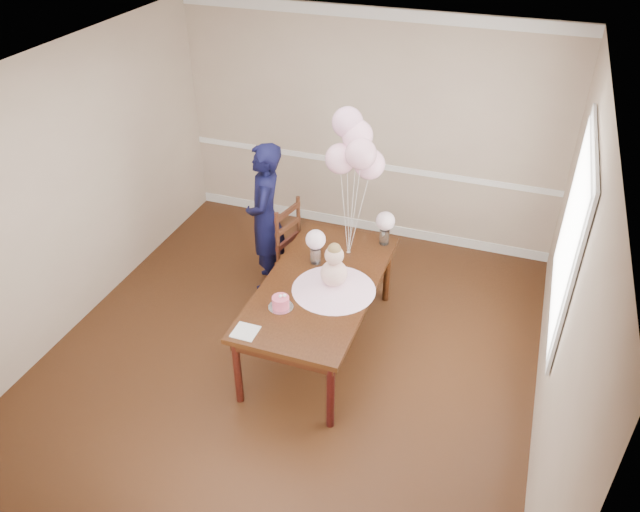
% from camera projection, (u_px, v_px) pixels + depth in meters
% --- Properties ---
extents(floor, '(4.50, 5.00, 0.00)m').
position_uv_depth(floor, '(291.00, 355.00, 6.01)').
color(floor, black).
rests_on(floor, ground).
extents(ceiling, '(4.50, 5.00, 0.02)m').
position_uv_depth(ceiling, '(282.00, 78.00, 4.51)').
color(ceiling, white).
rests_on(ceiling, wall_back).
extents(wall_back, '(4.50, 0.02, 2.70)m').
position_uv_depth(wall_back, '(368.00, 129.00, 7.21)').
color(wall_back, tan).
rests_on(wall_back, floor).
extents(wall_front, '(4.50, 0.02, 2.70)m').
position_uv_depth(wall_front, '(111.00, 472.00, 3.30)').
color(wall_front, tan).
rests_on(wall_front, floor).
extents(wall_left, '(0.02, 5.00, 2.70)m').
position_uv_depth(wall_left, '(67.00, 194.00, 5.88)').
color(wall_left, tan).
rests_on(wall_left, floor).
extents(wall_right, '(0.02, 5.00, 2.70)m').
position_uv_depth(wall_right, '(568.00, 290.00, 4.63)').
color(wall_right, tan).
rests_on(wall_right, floor).
extents(chair_rail_trim, '(4.50, 0.02, 0.07)m').
position_uv_depth(chair_rail_trim, '(366.00, 164.00, 7.46)').
color(chair_rail_trim, white).
rests_on(chair_rail_trim, wall_back).
extents(crown_molding, '(4.50, 0.02, 0.12)m').
position_uv_depth(crown_molding, '(373.00, 13.00, 6.49)').
color(crown_molding, white).
rests_on(crown_molding, wall_back).
extents(baseboard_trim, '(4.50, 0.02, 0.12)m').
position_uv_depth(baseboard_trim, '(364.00, 225.00, 7.93)').
color(baseboard_trim, white).
rests_on(baseboard_trim, floor).
extents(window_frame, '(0.02, 1.66, 1.56)m').
position_uv_depth(window_frame, '(572.00, 233.00, 4.92)').
color(window_frame, silver).
rests_on(window_frame, wall_right).
extents(window_blinds, '(0.01, 1.50, 1.40)m').
position_uv_depth(window_blinds, '(569.00, 233.00, 4.92)').
color(window_blinds, white).
rests_on(window_blinds, wall_right).
extents(dining_table_top, '(1.01, 2.01, 0.05)m').
position_uv_depth(dining_table_top, '(320.00, 285.00, 5.73)').
color(dining_table_top, black).
rests_on(dining_table_top, table_leg_fl).
extents(table_apron, '(0.91, 1.91, 0.10)m').
position_uv_depth(table_apron, '(320.00, 292.00, 5.77)').
color(table_apron, black).
rests_on(table_apron, table_leg_fl).
extents(table_leg_fl, '(0.07, 0.07, 0.70)m').
position_uv_depth(table_leg_fl, '(238.00, 371.00, 5.34)').
color(table_leg_fl, black).
rests_on(table_leg_fl, floor).
extents(table_leg_fr, '(0.07, 0.07, 0.70)m').
position_uv_depth(table_leg_fr, '(331.00, 395.00, 5.10)').
color(table_leg_fr, black).
rests_on(table_leg_fr, floor).
extents(table_leg_bl, '(0.07, 0.07, 0.70)m').
position_uv_depth(table_leg_bl, '(312.00, 258.00, 6.78)').
color(table_leg_bl, black).
rests_on(table_leg_bl, floor).
extents(table_leg_br, '(0.07, 0.07, 0.70)m').
position_uv_depth(table_leg_br, '(387.00, 273.00, 6.54)').
color(table_leg_br, black).
rests_on(table_leg_br, floor).
extents(baby_skirt, '(0.76, 0.76, 0.10)m').
position_uv_depth(baby_skirt, '(334.00, 285.00, 5.61)').
color(baby_skirt, '#FFBBDC').
rests_on(baby_skirt, dining_table_top).
extents(baby_torso, '(0.24, 0.24, 0.24)m').
position_uv_depth(baby_torso, '(334.00, 273.00, 5.54)').
color(baby_torso, pink).
rests_on(baby_torso, baby_skirt).
extents(baby_head, '(0.17, 0.17, 0.17)m').
position_uv_depth(baby_head, '(334.00, 255.00, 5.43)').
color(baby_head, '#D9AA95').
rests_on(baby_head, baby_torso).
extents(baby_hair, '(0.12, 0.12, 0.12)m').
position_uv_depth(baby_hair, '(334.00, 250.00, 5.40)').
color(baby_hair, olive).
rests_on(baby_hair, baby_head).
extents(cake_platter, '(0.22, 0.22, 0.01)m').
position_uv_depth(cake_platter, '(281.00, 307.00, 5.42)').
color(cake_platter, silver).
rests_on(cake_platter, dining_table_top).
extents(birthday_cake, '(0.15, 0.15, 0.10)m').
position_uv_depth(birthday_cake, '(281.00, 302.00, 5.39)').
color(birthday_cake, '#D84463').
rests_on(birthday_cake, cake_platter).
extents(cake_flower_a, '(0.03, 0.03, 0.03)m').
position_uv_depth(cake_flower_a, '(280.00, 296.00, 5.35)').
color(cake_flower_a, white).
rests_on(cake_flower_a, birthday_cake).
extents(cake_flower_b, '(0.03, 0.03, 0.03)m').
position_uv_depth(cake_flower_b, '(284.00, 295.00, 5.36)').
color(cake_flower_b, white).
rests_on(cake_flower_b, birthday_cake).
extents(rose_vase_near, '(0.10, 0.10, 0.16)m').
position_uv_depth(rose_vase_near, '(316.00, 256.00, 5.95)').
color(rose_vase_near, white).
rests_on(rose_vase_near, dining_table_top).
extents(roses_near, '(0.19, 0.19, 0.19)m').
position_uv_depth(roses_near, '(316.00, 240.00, 5.85)').
color(roses_near, white).
rests_on(roses_near, rose_vase_near).
extents(rose_vase_far, '(0.10, 0.10, 0.16)m').
position_uv_depth(rose_vase_far, '(384.00, 237.00, 6.23)').
color(rose_vase_far, silver).
rests_on(rose_vase_far, dining_table_top).
extents(roses_far, '(0.19, 0.19, 0.19)m').
position_uv_depth(roses_far, '(385.00, 221.00, 6.13)').
color(roses_far, silver).
rests_on(roses_far, rose_vase_far).
extents(napkin, '(0.20, 0.20, 0.01)m').
position_uv_depth(napkin, '(245.00, 332.00, 5.15)').
color(napkin, silver).
rests_on(napkin, dining_table_top).
extents(balloon_weight, '(0.04, 0.04, 0.02)m').
position_uv_depth(balloon_weight, '(348.00, 253.00, 6.12)').
color(balloon_weight, silver).
rests_on(balloon_weight, dining_table_top).
extents(balloon_a, '(0.28, 0.28, 0.28)m').
position_uv_depth(balloon_a, '(341.00, 159.00, 5.59)').
color(balloon_a, '#EDA8BF').
rests_on(balloon_a, balloon_ribbon_a).
extents(balloon_b, '(0.28, 0.28, 0.28)m').
position_uv_depth(balloon_b, '(361.00, 154.00, 5.44)').
color(balloon_b, '#E3A0B6').
rests_on(balloon_b, balloon_ribbon_b).
extents(balloon_c, '(0.28, 0.28, 0.28)m').
position_uv_depth(balloon_c, '(357.00, 135.00, 5.52)').
color(balloon_c, '#F4ACC9').
rests_on(balloon_c, balloon_ribbon_c).
extents(balloon_d, '(0.28, 0.28, 0.28)m').
position_uv_depth(balloon_d, '(348.00, 122.00, 5.51)').
color(balloon_d, '#DB9BBC').
rests_on(balloon_d, balloon_ribbon_d).
extents(balloon_e, '(0.28, 0.28, 0.28)m').
position_uv_depth(balloon_e, '(370.00, 164.00, 5.61)').
color(balloon_e, '#FBB1CE').
rests_on(balloon_e, balloon_ribbon_e).
extents(balloon_ribbon_a, '(0.09, 0.00, 0.84)m').
position_uv_depth(balloon_ribbon_a, '(344.00, 215.00, 5.89)').
color(balloon_ribbon_a, white).
rests_on(balloon_ribbon_a, balloon_weight).
extents(balloon_ribbon_b, '(0.10, 0.05, 0.94)m').
position_uv_depth(balloon_ribbon_b, '(354.00, 213.00, 5.82)').
color(balloon_ribbon_b, white).
rests_on(balloon_ribbon_b, balloon_weight).
extents(balloon_ribbon_c, '(0.02, 0.09, 1.04)m').
position_uv_depth(balloon_ribbon_c, '(352.00, 204.00, 5.86)').
color(balloon_ribbon_c, white).
rests_on(balloon_ribbon_c, balloon_weight).
extents(balloon_ribbon_d, '(0.08, 0.10, 1.14)m').
position_uv_depth(balloon_ribbon_d, '(348.00, 198.00, 5.86)').
color(balloon_ribbon_d, white).
rests_on(balloon_ribbon_d, balloon_weight).
extents(balloon_ribbon_e, '(0.14, 0.07, 0.78)m').
position_uv_depth(balloon_ribbon_e, '(358.00, 217.00, 5.90)').
color(balloon_ribbon_e, white).
rests_on(balloon_ribbon_e, balloon_weight).
extents(dining_chair_seat, '(0.56, 0.56, 0.05)m').
position_uv_depth(dining_chair_seat, '(306.00, 261.00, 6.50)').
color(dining_chair_seat, '#33180E').
rests_on(dining_chair_seat, chair_leg_fl).
extents(chair_leg_fl, '(0.05, 0.05, 0.46)m').
position_uv_depth(chair_leg_fl, '(281.00, 284.00, 6.59)').
color(chair_leg_fl, '#351A0E').
rests_on(chair_leg_fl, floor).
extents(chair_leg_fr, '(0.05, 0.05, 0.46)m').
position_uv_depth(chair_leg_fr, '(312.00, 295.00, 6.42)').
color(chair_leg_fr, '#3A170F').
rests_on(chair_leg_fr, floor).
extents(chair_leg_bl, '(0.05, 0.05, 0.46)m').
position_uv_depth(chair_leg_bl, '(301.00, 266.00, 6.86)').
color(chair_leg_bl, '#3A1C0F').
rests_on(chair_leg_bl, floor).
extents(chair_leg_br, '(0.05, 0.05, 0.46)m').
position_uv_depth(chair_leg_br, '(331.00, 277.00, 6.69)').
color(chair_leg_br, '#39200F').
rests_on(chair_leg_br, floor).
extents(chair_back_post_l, '(0.05, 0.05, 0.60)m').
position_uv_depth(chair_back_post_l, '(277.00, 238.00, 6.29)').
color(chair_back_post_l, '#35180E').
rests_on(chair_back_post_l, dining_chair_seat).
extents(chair_back_post_r, '(0.05, 0.05, 0.60)m').
position_uv_depth(chair_back_post_r, '(298.00, 222.00, 6.56)').
color(chair_back_post_r, '#361A0E').
rests_on(chair_back_post_r, dining_chair_seat).
extents(chair_slat_low, '(0.12, 0.42, 0.05)m').
position_uv_depth(chair_slat_low, '(289.00, 240.00, 6.49)').
color(chair_slat_low, '#3E1611').
rests_on(chair_slat_low, dining_chair_seat).
extents(chair_slat_mid, '(0.12, 0.42, 0.05)m').
position_uv_depth(chair_slat_mid, '(288.00, 226.00, 6.40)').
color(chair_slat_mid, '#3B1C10').
rests_on(chair_slat_mid, dining_chair_seat).
extents(chair_slat_top, '(0.12, 0.42, 0.05)m').
position_uv_depth(chair_slat_top, '(288.00, 212.00, 6.30)').
color(chair_slat_top, '#35190E').
rests_on(chair_slat_top, dining_chair_seat).
extents(woman, '(0.57, 0.70, 1.66)m').
position_uv_depth(woman, '(265.00, 218.00, 6.54)').
color(woman, black).
rests_on(woman, floor).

